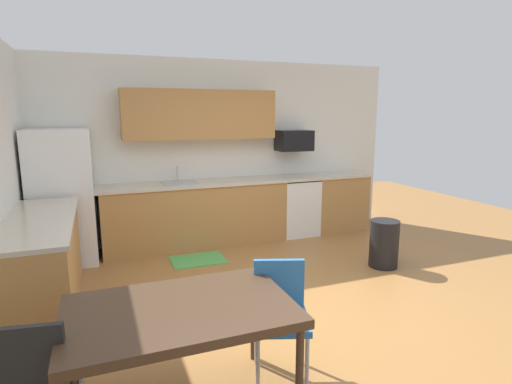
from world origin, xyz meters
name	(u,v)px	position (x,y,z in m)	size (l,w,h in m)	color
ground_plane	(292,306)	(0.00, 0.00, 0.00)	(12.00, 12.00, 0.00)	#9E6B38
wall_back	(217,151)	(0.00, 2.65, 1.35)	(5.80, 0.10, 2.70)	silver
cabinet_run_back	(197,215)	(-0.43, 2.30, 0.45)	(2.64, 0.60, 0.90)	#AD7A42
cabinet_run_back_right	(336,203)	(1.95, 2.30, 0.45)	(0.91, 0.60, 0.90)	#AD7A42
cabinet_run_left	(43,268)	(-2.30, 0.80, 0.45)	(0.60, 2.00, 0.90)	#AD7A42
countertop_back	(224,182)	(0.00, 2.30, 0.92)	(4.80, 0.64, 0.04)	beige
countertop_left	(38,221)	(-2.30, 0.80, 0.92)	(0.64, 2.00, 0.04)	beige
upper_cabinets_back	(200,115)	(-0.30, 2.43, 1.90)	(2.20, 0.34, 0.70)	#AD7A42
refrigerator	(62,197)	(-2.18, 2.22, 0.86)	(0.76, 0.70, 1.73)	white
oven_range	(296,206)	(1.19, 2.30, 0.46)	(0.60, 0.60, 0.91)	white
microwave	(294,141)	(1.19, 2.40, 1.49)	(0.54, 0.36, 0.32)	black
sink_basin	(180,187)	(-0.65, 2.30, 0.88)	(0.48, 0.40, 0.14)	#A5A8AD
sink_faucet	(178,174)	(-0.65, 2.48, 1.04)	(0.02, 0.02, 0.24)	#B2B5BA
dining_table	(180,316)	(-1.32, -1.08, 0.68)	(1.40, 0.90, 0.74)	#422D1E
chair_near_table	(280,310)	(-0.56, -0.92, 0.50)	(0.51, 0.51, 0.85)	#2D72B7
chair_far_side	(37,374)	(-2.13, -1.12, 0.50)	(0.46, 0.46, 0.85)	black
trash_bin	(384,244)	(1.57, 0.58, 0.30)	(0.36, 0.36, 0.60)	black
floor_mat	(198,260)	(-0.57, 1.65, 0.01)	(0.70, 0.50, 0.01)	#4CA54C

